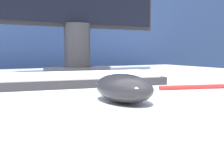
% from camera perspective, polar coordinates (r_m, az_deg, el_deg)
% --- Properties ---
extents(partition_panel, '(5.00, 0.03, 1.48)m').
position_cam_1_polar(partition_panel, '(1.26, -18.68, 2.04)').
color(partition_panel, navy).
rests_on(partition_panel, ground_plane).
extents(computer_mouse_near, '(0.07, 0.11, 0.04)m').
position_cam_1_polar(computer_mouse_near, '(0.36, 2.43, -0.86)').
color(computer_mouse_near, '#232328').
rests_on(computer_mouse_near, desk).
extents(keyboard, '(0.38, 0.20, 0.02)m').
position_cam_1_polar(keyboard, '(0.56, -8.01, 1.10)').
color(keyboard, '#28282D').
rests_on(keyboard, desk).
extents(pen, '(0.15, 0.05, 0.01)m').
position_cam_1_polar(pen, '(0.52, 18.38, -0.58)').
color(pen, red).
rests_on(pen, desk).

